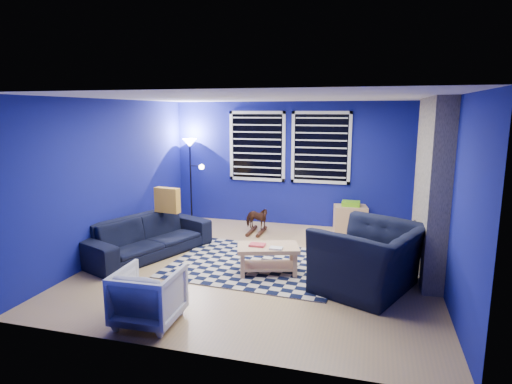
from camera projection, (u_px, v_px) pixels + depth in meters
floor at (262, 265)px, 6.51m from camera, size 5.00×5.00×0.00m
ceiling at (262, 97)px, 6.04m from camera, size 5.00×5.00×0.00m
wall_back at (293, 164)px, 8.64m from camera, size 5.00×0.00×5.00m
wall_left at (113, 177)px, 6.93m from camera, size 0.00×5.00×5.00m
wall_right at (446, 193)px, 5.62m from camera, size 0.00×5.00×5.00m
fireplace at (429, 190)px, 6.14m from camera, size 0.65×2.00×2.50m
window_left at (257, 146)px, 8.74m from camera, size 1.17×0.06×1.42m
window_right at (321, 148)px, 8.40m from camera, size 1.17×0.06×1.42m
tv at (426, 164)px, 7.50m from camera, size 0.07×1.00×0.58m
rug at (257, 264)px, 6.54m from camera, size 2.63×2.17×0.02m
sofa at (148, 236)px, 6.93m from camera, size 2.30×1.57×0.63m
armchair_big at (370, 258)px, 5.55m from camera, size 1.69×1.60×0.86m
armchair_bent at (149, 296)px, 4.71m from camera, size 0.69×0.71×0.62m
rocking_horse at (256, 218)px, 8.17m from camera, size 0.37×0.57×0.44m
coffee_table at (268, 253)px, 6.13m from camera, size 0.98×0.74×0.44m
cabinet at (350, 218)px, 8.28m from camera, size 0.68×0.51×0.60m
floor_lamp at (191, 154)px, 8.93m from camera, size 0.47×0.29×1.74m
throw_pillow at (167, 200)px, 7.19m from camera, size 0.46×0.19×0.42m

